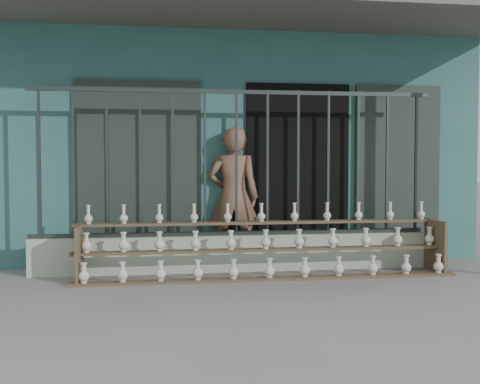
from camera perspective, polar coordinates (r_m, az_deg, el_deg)
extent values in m
plane|color=slate|center=(6.30, 1.37, -9.57)|extent=(60.00, 60.00, 0.00)
cube|color=#2C5E5A|center=(10.42, -2.70, 4.19)|extent=(7.00, 5.00, 3.20)
cube|color=black|center=(8.13, 5.43, 1.74)|extent=(1.40, 0.12, 2.40)
cube|color=black|center=(7.85, -9.56, 1.67)|extent=(1.60, 0.08, 2.40)
cube|color=black|center=(8.54, 14.66, 1.71)|extent=(1.20, 0.08, 2.40)
cube|color=#59544C|center=(7.56, -0.23, 16.59)|extent=(7.40, 2.00, 0.12)
cube|color=#AABBA0|center=(7.53, -0.34, -5.79)|extent=(5.00, 0.20, 0.45)
cube|color=#283330|center=(7.48, -18.49, 2.66)|extent=(0.03, 0.03, 1.80)
cube|color=#283330|center=(7.42, -15.51, 2.70)|extent=(0.03, 0.03, 1.80)
cube|color=#283330|center=(7.38, -12.48, 2.74)|extent=(0.03, 0.03, 1.80)
cube|color=#283330|center=(7.36, -9.44, 2.77)|extent=(0.03, 0.03, 1.80)
cube|color=#283330|center=(7.37, -6.39, 2.79)|extent=(0.03, 0.03, 1.80)
cube|color=#283330|center=(7.39, -3.35, 2.80)|extent=(0.03, 0.03, 1.80)
cube|color=#283330|center=(7.44, -0.34, 2.81)|extent=(0.03, 0.03, 1.80)
cube|color=#283330|center=(7.51, 2.62, 2.80)|extent=(0.03, 0.03, 1.80)
cube|color=#283330|center=(7.59, 5.53, 2.79)|extent=(0.03, 0.03, 1.80)
cube|color=#283330|center=(7.70, 8.36, 2.78)|extent=(0.03, 0.03, 1.80)
cube|color=#283330|center=(7.82, 11.11, 2.76)|extent=(0.03, 0.03, 1.80)
cube|color=#283330|center=(7.96, 13.77, 2.73)|extent=(0.03, 0.03, 1.80)
cube|color=#283330|center=(8.12, 16.33, 2.70)|extent=(0.03, 0.03, 1.80)
cube|color=#283330|center=(7.49, -0.35, 9.48)|extent=(5.00, 0.04, 0.05)
cube|color=#283330|center=(7.49, -0.34, -3.90)|extent=(5.00, 0.04, 0.05)
cube|color=brown|center=(6.98, 2.80, -8.23)|extent=(4.50, 0.18, 0.03)
cube|color=brown|center=(7.17, 2.41, -5.50)|extent=(4.50, 0.18, 0.03)
cube|color=brown|center=(7.38, 2.05, -2.91)|extent=(4.50, 0.18, 0.03)
cube|color=brown|center=(7.09, -15.00, -5.65)|extent=(0.04, 0.55, 0.64)
cube|color=brown|center=(7.86, 18.05, -4.86)|extent=(0.04, 0.55, 0.64)
imported|color=brown|center=(7.80, -0.62, -0.46)|extent=(0.72, 0.53, 1.81)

